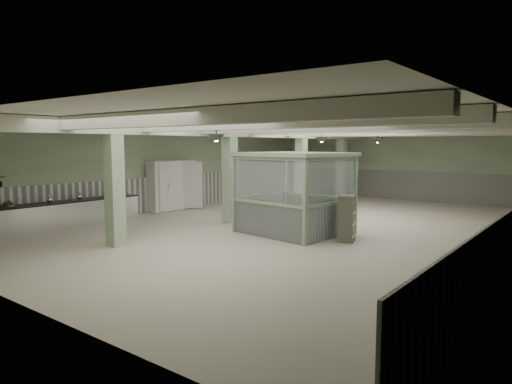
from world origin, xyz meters
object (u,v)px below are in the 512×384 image
Objects in this scene: prep_counter at (70,213)px; walkin_cooler at (172,185)px; filing_cabinet at (347,218)px; guard_booth at (294,179)px.

walkin_cooler reaches higher than prep_counter.
filing_cabinet is (9.02, 3.63, 0.24)m from prep_counter.
guard_booth is 2.28m from filing_cabinet.
walkin_cooler is at bearing 153.37° from filing_cabinet.
prep_counter is 5.00m from walkin_cooler.
guard_booth is (7.02, 3.79, 1.32)m from prep_counter.
prep_counter is at bearing -176.41° from filing_cabinet.
prep_counter is 8.09m from guard_booth.
prep_counter is 9.72m from filing_cabinet.
filing_cabinet is (2.00, -0.16, -1.08)m from guard_booth.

